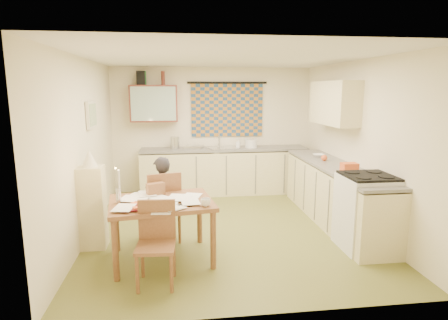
{
  "coord_description": "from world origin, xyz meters",
  "views": [
    {
      "loc": [
        -0.73,
        -5.34,
        2.07
      ],
      "look_at": [
        -0.02,
        0.2,
        1.01
      ],
      "focal_mm": 30.0,
      "sensor_mm": 36.0,
      "label": 1
    }
  ],
  "objects": [
    {
      "name": "floor",
      "position": [
        0.0,
        0.0,
        -0.01
      ],
      "size": [
        4.0,
        4.5,
        0.02
      ],
      "primitive_type": "cube",
      "color": "brown",
      "rests_on": "ground"
    },
    {
      "name": "ceiling",
      "position": [
        0.0,
        0.0,
        2.51
      ],
      "size": [
        4.0,
        4.5,
        0.02
      ],
      "primitive_type": "cube",
      "color": "white",
      "rests_on": "floor"
    },
    {
      "name": "wall_back",
      "position": [
        0.0,
        2.26,
        1.25
      ],
      "size": [
        4.0,
        0.02,
        2.5
      ],
      "primitive_type": "cube",
      "color": "#F5EAC6",
      "rests_on": "floor"
    },
    {
      "name": "wall_front",
      "position": [
        0.0,
        -2.26,
        1.25
      ],
      "size": [
        4.0,
        0.02,
        2.5
      ],
      "primitive_type": "cube",
      "color": "#F5EAC6",
      "rests_on": "floor"
    },
    {
      "name": "wall_left",
      "position": [
        -2.01,
        0.0,
        1.25
      ],
      "size": [
        0.02,
        4.5,
        2.5
      ],
      "primitive_type": "cube",
      "color": "#F5EAC6",
      "rests_on": "floor"
    },
    {
      "name": "wall_right",
      "position": [
        2.01,
        0.0,
        1.25
      ],
      "size": [
        0.02,
        4.5,
        2.5
      ],
      "primitive_type": "cube",
      "color": "#F5EAC6",
      "rests_on": "floor"
    },
    {
      "name": "window_blind",
      "position": [
        0.3,
        2.22,
        1.65
      ],
      "size": [
        1.45,
        0.03,
        1.05
      ],
      "primitive_type": "cube",
      "color": "navy",
      "rests_on": "wall_back"
    },
    {
      "name": "curtain_rod",
      "position": [
        0.3,
        2.2,
        2.2
      ],
      "size": [
        1.6,
        0.04,
        0.04
      ],
      "primitive_type": "cylinder",
      "rotation": [
        0.0,
        1.57,
        0.0
      ],
      "color": "black",
      "rests_on": "wall_back"
    },
    {
      "name": "wall_cabinet",
      "position": [
        -1.15,
        2.08,
        1.8
      ],
      "size": [
        0.9,
        0.34,
        0.7
      ],
      "primitive_type": "cube",
      "color": "#5B251C",
      "rests_on": "wall_back"
    },
    {
      "name": "wall_cabinet_glass",
      "position": [
        -1.15,
        1.91,
        1.8
      ],
      "size": [
        0.84,
        0.02,
        0.64
      ],
      "primitive_type": "cube",
      "color": "#99B2A5",
      "rests_on": "wall_back"
    },
    {
      "name": "upper_cabinet_right",
      "position": [
        1.83,
        0.55,
        1.85
      ],
      "size": [
        0.34,
        1.3,
        0.7
      ],
      "primitive_type": "cube",
      "color": "beige",
      "rests_on": "wall_right"
    },
    {
      "name": "framed_print",
      "position": [
        -1.97,
        0.4,
        1.7
      ],
      "size": [
        0.04,
        0.5,
        0.4
      ],
      "primitive_type": "cube",
      "color": "beige",
      "rests_on": "wall_left"
    },
    {
      "name": "print_canvas",
      "position": [
        -1.95,
        0.4,
        1.7
      ],
      "size": [
        0.01,
        0.42,
        0.32
      ],
      "primitive_type": "cube",
      "color": "beige",
      "rests_on": "wall_left"
    },
    {
      "name": "counter_back",
      "position": [
        0.21,
        1.95,
        0.45
      ],
      "size": [
        3.3,
        0.62,
        0.92
      ],
      "color": "beige",
      "rests_on": "floor"
    },
    {
      "name": "counter_right",
      "position": [
        1.7,
        0.06,
        0.45
      ],
      "size": [
        0.62,
        2.95,
        0.92
      ],
      "color": "beige",
      "rests_on": "floor"
    },
    {
      "name": "stove",
      "position": [
        1.7,
        -0.95,
        0.5
      ],
      "size": [
        0.64,
        0.64,
        0.99
      ],
      "color": "white",
      "rests_on": "floor"
    },
    {
      "name": "sink",
      "position": [
        0.17,
        1.95,
        0.88
      ],
      "size": [
        0.65,
        0.58,
        0.1
      ],
      "primitive_type": "cube",
      "rotation": [
        0.0,
        0.0,
        0.26
      ],
      "color": "silver",
      "rests_on": "counter_back"
    },
    {
      "name": "tap",
      "position": [
        0.12,
        2.13,
        1.06
      ],
      "size": [
        0.04,
        0.04,
        0.28
      ],
      "primitive_type": "cylinder",
      "rotation": [
        0.0,
        0.0,
        -0.37
      ],
      "color": "silver",
      "rests_on": "counter_back"
    },
    {
      "name": "dish_rack",
      "position": [
        -0.39,
        1.95,
        0.95
      ],
      "size": [
        0.41,
        0.38,
        0.06
      ],
      "primitive_type": "cube",
      "rotation": [
        0.0,
        0.0,
        -0.25
      ],
      "color": "silver",
      "rests_on": "counter_back"
    },
    {
      "name": "kettle",
      "position": [
        -0.77,
        1.95,
        1.04
      ],
      "size": [
        0.18,
        0.18,
        0.24
      ],
      "primitive_type": "cylinder",
      "rotation": [
        0.0,
        0.0,
        0.0
      ],
      "color": "silver",
      "rests_on": "counter_back"
    },
    {
      "name": "mixing_bowl",
      "position": [
        0.75,
        1.95,
        1.0
      ],
      "size": [
        0.3,
        0.3,
        0.16
      ],
      "primitive_type": "cylinder",
      "rotation": [
        0.0,
        0.0,
        -0.3
      ],
      "color": "white",
      "rests_on": "counter_back"
    },
    {
      "name": "soap_bottle",
      "position": [
        0.49,
        2.0,
        1.01
      ],
      "size": [
        0.14,
        0.14,
        0.17
      ],
      "primitive_type": "imported",
      "rotation": [
        0.0,
        0.0,
        -0.42
      ],
      "color": "white",
      "rests_on": "counter_back"
    },
    {
      "name": "bowl",
      "position": [
        1.7,
        0.77,
        0.94
      ],
      "size": [
        0.21,
        0.21,
        0.05
      ],
      "primitive_type": "imported",
      "rotation": [
        0.0,
        0.0,
        -0.04
      ],
      "color": "white",
      "rests_on": "counter_right"
    },
    {
      "name": "orange_bag",
      "position": [
        1.7,
        -0.4,
        0.98
      ],
      "size": [
        0.22,
        0.16,
        0.12
      ],
      "primitive_type": "cube",
      "rotation": [
        0.0,
        0.0,
        -0.0
      ],
      "color": "#DF5B27",
      "rests_on": "counter_right"
    },
    {
      "name": "fruit_orange",
      "position": [
        1.65,
        0.4,
        0.97
      ],
      "size": [
        0.1,
        0.1,
        0.1
      ],
      "primitive_type": "sphere",
      "color": "#DF5B27",
      "rests_on": "counter_right"
    },
    {
      "name": "speaker",
      "position": [
        -1.38,
        2.08,
        2.28
      ],
      "size": [
        0.18,
        0.21,
        0.26
      ],
      "primitive_type": "cube",
      "rotation": [
        0.0,
        0.0,
        0.09
      ],
      "color": "black",
      "rests_on": "wall_cabinet"
    },
    {
      "name": "bottle_green",
      "position": [
        -1.31,
        2.08,
        2.28
      ],
      "size": [
        0.08,
        0.08,
        0.26
      ],
      "primitive_type": "cylinder",
      "rotation": [
        0.0,
        0.0,
        0.11
      ],
      "color": "#195926",
      "rests_on": "wall_cabinet"
    },
    {
      "name": "bottle_brown",
      "position": [
        -0.96,
        2.08,
        2.28
      ],
      "size": [
        0.09,
        0.09,
        0.26
      ],
      "primitive_type": "cylinder",
      "rotation": [
        0.0,
        0.0,
        0.26
      ],
      "color": "#5B251C",
      "rests_on": "wall_cabinet"
    },
    {
      "name": "dining_table",
      "position": [
        -0.93,
        -0.95,
        0.38
      ],
      "size": [
        1.32,
        1.08,
        0.75
      ],
      "rotation": [
        0.0,
        0.0,
        0.14
      ],
      "color": "brown",
      "rests_on": "floor"
    },
    {
      "name": "chair_far",
      "position": [
        -0.95,
        -0.37,
        0.31
      ],
      "size": [
        0.55,
        0.55,
        0.99
      ],
      "rotation": [
        0.0,
        0.0,
        3.4
      ],
      "color": "brown",
      "rests_on": "floor"
    },
    {
      "name": "chair_near",
      "position": [
        -0.97,
        -1.55,
        0.28
      ],
      "size": [
        0.43,
        0.43,
        0.89
      ],
      "rotation": [
        0.0,
        0.0,
        -0.07
      ],
      "color": "brown",
      "rests_on": "floor"
    },
    {
      "name": "person",
      "position": [
        -0.95,
        -0.38,
        0.59
      ],
      "size": [
        0.58,
        0.51,
        1.19
      ],
      "primitive_type": "imported",
      "rotation": [
        0.0,
        0.0,
        3.42
      ],
      "color": "black",
      "rests_on": "floor"
    },
    {
      "name": "shelf_stand",
      "position": [
        -1.84,
        -0.47,
        0.55
      ],
      "size": [
        0.32,
        0.3,
        1.09
      ],
      "primitive_type": "cube",
      "color": "beige",
      "rests_on": "floor"
    },
    {
      "name": "lampshade",
      "position": [
        -1.84,
        -0.47,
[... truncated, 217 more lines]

